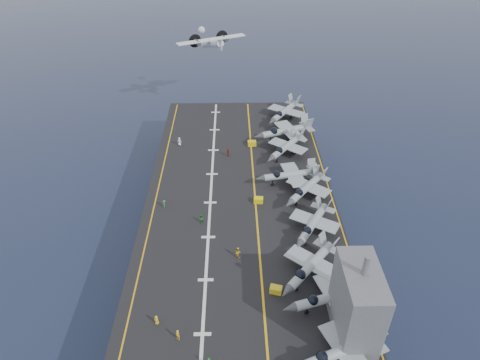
{
  "coord_description": "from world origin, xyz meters",
  "views": [
    {
      "loc": [
        -1.41,
        -66.77,
        63.25
      ],
      "look_at": [
        0.0,
        4.0,
        13.0
      ],
      "focal_mm": 32.0,
      "sensor_mm": 36.0,
      "label": 1
    }
  ],
  "objects_px": {
    "fighter_jet_0": "(342,351)",
    "tow_cart_a": "(276,290)",
    "island_superstructure": "(358,297)",
    "transport_plane": "(212,44)"
  },
  "relations": [
    {
      "from": "island_superstructure",
      "to": "fighter_jet_0",
      "type": "height_order",
      "value": "island_superstructure"
    },
    {
      "from": "island_superstructure",
      "to": "transport_plane",
      "type": "height_order",
      "value": "island_superstructure"
    },
    {
      "from": "fighter_jet_0",
      "to": "tow_cart_a",
      "type": "distance_m",
      "value": 14.09
    },
    {
      "from": "tow_cart_a",
      "to": "transport_plane",
      "type": "xyz_separation_m",
      "value": [
        -12.44,
        85.12,
        11.23
      ]
    },
    {
      "from": "transport_plane",
      "to": "island_superstructure",
      "type": "bearing_deg",
      "value": -76.39
    },
    {
      "from": "fighter_jet_0",
      "to": "tow_cart_a",
      "type": "height_order",
      "value": "fighter_jet_0"
    },
    {
      "from": "fighter_jet_0",
      "to": "tow_cart_a",
      "type": "xyz_separation_m",
      "value": [
        -7.46,
        11.81,
        -1.82
      ]
    },
    {
      "from": "island_superstructure",
      "to": "transport_plane",
      "type": "bearing_deg",
      "value": 103.61
    },
    {
      "from": "island_superstructure",
      "to": "fighter_jet_0",
      "type": "xyz_separation_m",
      "value": [
        -2.49,
        -4.48,
        -5.12
      ]
    },
    {
      "from": "fighter_jet_0",
      "to": "tow_cart_a",
      "type": "bearing_deg",
      "value": 122.29
    }
  ]
}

